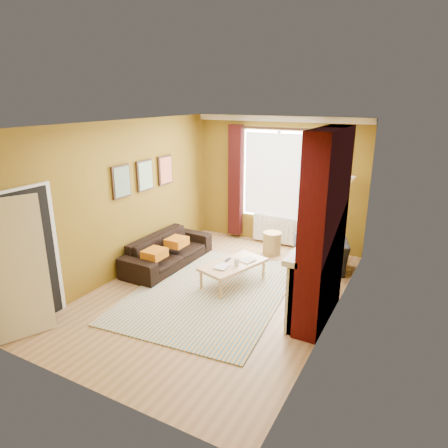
{
  "coord_description": "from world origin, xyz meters",
  "views": [
    {
      "loc": [
        2.99,
        -5.34,
        3.19
      ],
      "look_at": [
        0.0,
        0.25,
        1.15
      ],
      "focal_mm": 32.0,
      "sensor_mm": 36.0,
      "label": 1
    }
  ],
  "objects_px": {
    "sofa": "(168,251)",
    "floor_lamp": "(347,195)",
    "armchair": "(319,254)",
    "coffee_table": "(233,265)",
    "wicker_stool": "(272,243)"
  },
  "relations": [
    {
      "from": "floor_lamp",
      "to": "coffee_table",
      "type": "bearing_deg",
      "value": -126.01
    },
    {
      "from": "wicker_stool",
      "to": "floor_lamp",
      "type": "xyz_separation_m",
      "value": [
        1.38,
        0.34,
        1.12
      ]
    },
    {
      "from": "sofa",
      "to": "armchair",
      "type": "height_order",
      "value": "armchair"
    },
    {
      "from": "coffee_table",
      "to": "floor_lamp",
      "type": "relative_size",
      "value": 0.77
    },
    {
      "from": "sofa",
      "to": "coffee_table",
      "type": "relative_size",
      "value": 1.54
    },
    {
      "from": "coffee_table",
      "to": "sofa",
      "type": "bearing_deg",
      "value": -168.6
    },
    {
      "from": "sofa",
      "to": "wicker_stool",
      "type": "height_order",
      "value": "sofa"
    },
    {
      "from": "floor_lamp",
      "to": "sofa",
      "type": "bearing_deg",
      "value": -148.28
    },
    {
      "from": "armchair",
      "to": "floor_lamp",
      "type": "distance_m",
      "value": 1.28
    },
    {
      "from": "armchair",
      "to": "floor_lamp",
      "type": "xyz_separation_m",
      "value": [
        0.28,
        0.68,
        1.04
      ]
    },
    {
      "from": "sofa",
      "to": "floor_lamp",
      "type": "xyz_separation_m",
      "value": [
        2.97,
        1.84,
        1.06
      ]
    },
    {
      "from": "coffee_table",
      "to": "wicker_stool",
      "type": "distance_m",
      "value": 1.66
    },
    {
      "from": "coffee_table",
      "to": "armchair",
      "type": "bearing_deg",
      "value": 65.66
    },
    {
      "from": "sofa",
      "to": "armchair",
      "type": "xyz_separation_m",
      "value": [
        2.69,
        1.16,
        0.02
      ]
    },
    {
      "from": "armchair",
      "to": "floor_lamp",
      "type": "relative_size",
      "value": 0.57
    }
  ]
}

